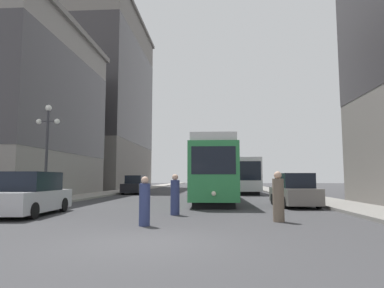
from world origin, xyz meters
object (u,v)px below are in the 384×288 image
Objects in this scene: streetcar at (212,170)px; pedestrian_crossing_far at (145,203)px; parked_car_left_near at (31,195)px; pedestrian_crossing_near at (175,196)px; parked_car_right_far at (294,191)px; lamp_post_left_near at (47,138)px; parked_car_left_mid at (136,185)px; pedestrian_on_sidewalk at (278,198)px; transit_bus at (242,174)px.

pedestrian_crossing_far is at bearing -101.17° from streetcar.
parked_car_left_near reaches higher than pedestrian_crossing_near.
pedestrian_crossing_near is (6.11, 0.40, -0.04)m from parked_car_left_near.
lamp_post_left_near reaches higher than parked_car_right_far.
pedestrian_crossing_near is (-1.56, -8.59, -1.30)m from streetcar.
parked_car_left_mid is 1.05× the size of parked_car_right_far.
parked_car_left_mid is at bearing -172.54° from pedestrian_on_sidewalk.
streetcar is 12.16m from pedestrian_crossing_far.
parked_car_right_far is 0.78× the size of lamp_post_left_near.
parked_car_left_near is (-10.78, -22.74, -1.10)m from transit_bus.
pedestrian_crossing_near is at bearing 1.22° from parked_car_left_near.
transit_bus is 7.95× the size of pedestrian_crossing_far.
streetcar is 8.82m from pedestrian_crossing_near.
pedestrian_crossing_far is (5.48, -2.90, -0.09)m from parked_car_left_near.
transit_bus is 7.11× the size of pedestrian_on_sidewalk.
transit_bus is at bearing -64.40° from pedestrian_crossing_far.
parked_car_right_far is (4.50, -3.93, -1.26)m from streetcar.
pedestrian_crossing_far is at bearing -74.83° from parked_car_left_mid.
streetcar reaches higher than pedestrian_on_sidewalk.
parked_car_left_near is at bearing -68.82° from lamp_post_left_near.
parked_car_right_far is at bearing -48.25° from parked_car_left_mid.
streetcar reaches higher than transit_bus.
parked_car_right_far is at bearing 94.48° from pedestrian_crossing_near.
streetcar reaches higher than parked_car_left_near.
streetcar is at bearing -103.09° from transit_bus.
transit_bus reaches higher than pedestrian_on_sidewalk.
parked_car_left_mid is 0.81× the size of lamp_post_left_near.
pedestrian_crossing_far is 0.28× the size of lamp_post_left_near.
streetcar is 7.02× the size of pedestrian_on_sidewalk.
parked_car_left_near reaches higher than pedestrian_on_sidewalk.
parked_car_left_mid and parked_car_right_far have the same top height.
pedestrian_on_sidewalk is at bearing 30.79° from pedestrian_crossing_near.
parked_car_left_mid is at bearing 87.51° from parked_car_left_near.
transit_bus is 22.86m from pedestrian_crossing_near.
parked_car_right_far is 2.56× the size of pedestrian_crossing_near.
pedestrian_on_sidewalk is (-0.70, -24.30, -1.11)m from transit_bus.
transit_bus is at bearing 135.19° from pedestrian_crossing_near.
streetcar reaches higher than parked_car_right_far.
pedestrian_on_sidewalk reaches higher than pedestrian_crossing_far.
pedestrian_crossing_near is at bearing -29.35° from lamp_post_left_near.
transit_bus is 2.90× the size of parked_car_right_far.
parked_car_left_near is at bearing -117.04° from pedestrian_on_sidewalk.
parked_car_right_far is 14.40m from lamp_post_left_near.
pedestrian_crossing_near is 4.42m from pedestrian_on_sidewalk.
streetcar is at bearing 136.65° from pedestrian_crossing_near.
parked_car_right_far is (1.40, -17.69, -1.10)m from transit_bus.
parked_car_left_mid is at bearing -52.37° from parked_car_right_far.
streetcar is 14.11m from transit_bus.
streetcar is 12.96m from parked_car_left_mid.
parked_car_right_far is at bearing 0.61° from lamp_post_left_near.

